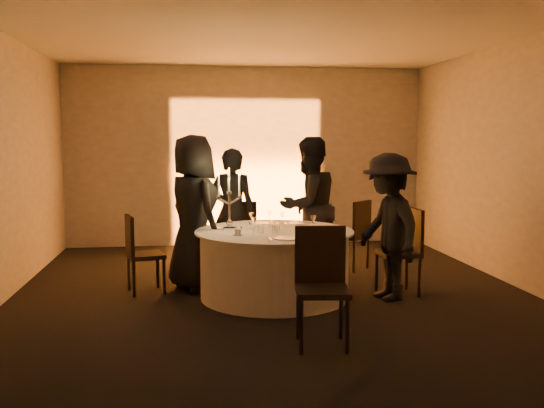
{
  "coord_description": "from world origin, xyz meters",
  "views": [
    {
      "loc": [
        -0.92,
        -6.72,
        1.82
      ],
      "look_at": [
        0.0,
        0.2,
        1.05
      ],
      "focal_mm": 40.0,
      "sensor_mm": 36.0,
      "label": 1
    }
  ],
  "objects": [
    {
      "name": "wall_front",
      "position": [
        0.0,
        -3.5,
        1.5
      ],
      "size": [
        7.0,
        0.0,
        7.0
      ],
      "primitive_type": "plane",
      "rotation": [
        -1.57,
        0.0,
        0.0
      ],
      "color": "#9E9B93",
      "rests_on": "floor"
    },
    {
      "name": "plate_right",
      "position": [
        0.57,
        -0.18,
        0.79
      ],
      "size": [
        0.36,
        0.26,
        0.08
      ],
      "color": "silver",
      "rests_on": "banquet_table"
    },
    {
      "name": "banquet_table",
      "position": [
        0.0,
        0.0,
        0.38
      ],
      "size": [
        1.8,
        1.8,
        0.77
      ],
      "color": "black",
      "rests_on": "floor"
    },
    {
      "name": "guest_back_left",
      "position": [
        -0.4,
        1.15,
        0.84
      ],
      "size": [
        0.71,
        0.58,
        1.68
      ],
      "primitive_type": "imported",
      "rotation": [
        0.0,
        0.0,
        2.81
      ],
      "color": "black",
      "rests_on": "floor"
    },
    {
      "name": "plate_front",
      "position": [
        0.05,
        -0.59,
        0.78
      ],
      "size": [
        0.36,
        0.28,
        0.01
      ],
      "color": "silver",
      "rests_on": "banquet_table"
    },
    {
      "name": "tumbler_b",
      "position": [
        -0.01,
        -0.15,
        0.82
      ],
      "size": [
        0.07,
        0.07,
        0.09
      ],
      "primitive_type": "cylinder",
      "color": "silver",
      "rests_on": "banquet_table"
    },
    {
      "name": "coffee_cup",
      "position": [
        -0.44,
        -0.28,
        0.8
      ],
      "size": [
        0.11,
        0.11,
        0.07
      ],
      "color": "silver",
      "rests_on": "banquet_table"
    },
    {
      "name": "wine_glass_b",
      "position": [
        0.4,
        -0.22,
        0.91
      ],
      "size": [
        0.07,
        0.07,
        0.19
      ],
      "color": "silver",
      "rests_on": "banquet_table"
    },
    {
      "name": "wall_back",
      "position": [
        0.0,
        3.5,
        1.5
      ],
      "size": [
        7.0,
        0.0,
        7.0
      ],
      "primitive_type": "plane",
      "rotation": [
        1.57,
        0.0,
        0.0
      ],
      "color": "#9E9B93",
      "rests_on": "floor"
    },
    {
      "name": "chair_back_right",
      "position": [
        1.3,
        1.29,
        0.54
      ],
      "size": [
        0.59,
        0.59,
        0.96
      ],
      "rotation": [
        0.0,
        0.0,
        -2.4
      ],
      "color": "black",
      "rests_on": "floor"
    },
    {
      "name": "uplighter_fixture",
      "position": [
        0.0,
        3.2,
        0.05
      ],
      "size": [
        0.25,
        0.12,
        0.1
      ],
      "primitive_type": "cube",
      "color": "black",
      "rests_on": "floor"
    },
    {
      "name": "wine_glass_c",
      "position": [
        -0.27,
        -0.29,
        0.91
      ],
      "size": [
        0.07,
        0.07,
        0.19
      ],
      "color": "silver",
      "rests_on": "banquet_table"
    },
    {
      "name": "tumbler_a",
      "position": [
        -0.17,
        -0.17,
        0.82
      ],
      "size": [
        0.07,
        0.07,
        0.09
      ],
      "primitive_type": "cylinder",
      "color": "silver",
      "rests_on": "banquet_table"
    },
    {
      "name": "wine_glass_a",
      "position": [
        -0.01,
        0.34,
        0.91
      ],
      "size": [
        0.07,
        0.07,
        0.19
      ],
      "color": "silver",
      "rests_on": "banquet_table"
    },
    {
      "name": "tumbler_d",
      "position": [
        -0.0,
        0.18,
        0.82
      ],
      "size": [
        0.07,
        0.07,
        0.09
      ],
      "primitive_type": "cylinder",
      "color": "silver",
      "rests_on": "banquet_table"
    },
    {
      "name": "chair_right",
      "position": [
        1.53,
        -0.05,
        0.57
      ],
      "size": [
        0.46,
        0.46,
        1.0
      ],
      "rotation": [
        0.0,
        0.0,
        -1.53
      ],
      "color": "black",
      "rests_on": "floor"
    },
    {
      "name": "guest_back_right",
      "position": [
        0.6,
        1.05,
        0.91
      ],
      "size": [
        1.11,
        1.04,
        1.83
      ],
      "primitive_type": "imported",
      "rotation": [
        0.0,
        0.0,
        -2.62
      ],
      "color": "black",
      "rests_on": "floor"
    },
    {
      "name": "guest_left",
      "position": [
        -0.91,
        0.49,
        0.93
      ],
      "size": [
        0.95,
        1.08,
        1.85
      ],
      "primitive_type": "imported",
      "rotation": [
        0.0,
        0.0,
        2.07
      ],
      "color": "black",
      "rests_on": "floor"
    },
    {
      "name": "wine_glass_e",
      "position": [
        0.11,
        0.14,
        0.91
      ],
      "size": [
        0.07,
        0.07,
        0.19
      ],
      "color": "silver",
      "rests_on": "banquet_table"
    },
    {
      "name": "plate_back_left",
      "position": [
        -0.06,
        0.54,
        0.78
      ],
      "size": [
        0.36,
        0.26,
        0.01
      ],
      "color": "silver",
      "rests_on": "banquet_table"
    },
    {
      "name": "plate_left",
      "position": [
        -0.53,
        0.22,
        0.78
      ],
      "size": [
        0.36,
        0.25,
        0.01
      ],
      "color": "silver",
      "rests_on": "banquet_table"
    },
    {
      "name": "chair_back_left",
      "position": [
        -0.23,
        1.67,
        0.53
      ],
      "size": [
        0.46,
        0.46,
        0.94
      ],
      "rotation": [
        0.0,
        0.0,
        3.02
      ],
      "color": "black",
      "rests_on": "floor"
    },
    {
      "name": "guest_right",
      "position": [
        1.25,
        -0.25,
        0.82
      ],
      "size": [
        0.81,
        1.17,
        1.65
      ],
      "primitive_type": "imported",
      "rotation": [
        0.0,
        0.0,
        -1.37
      ],
      "color": "black",
      "rests_on": "floor"
    },
    {
      "name": "ceiling",
      "position": [
        0.0,
        0.0,
        3.0
      ],
      "size": [
        7.0,
        7.0,
        0.0
      ],
      "primitive_type": "plane",
      "rotation": [
        3.14,
        0.0,
        0.0
      ],
      "color": "white",
      "rests_on": "wall_back"
    },
    {
      "name": "wall_right",
      "position": [
        3.0,
        0.0,
        1.5
      ],
      "size": [
        0.0,
        7.0,
        7.0
      ],
      "primitive_type": "plane",
      "rotation": [
        1.57,
        0.0,
        -1.57
      ],
      "color": "#9E9B93",
      "rests_on": "floor"
    },
    {
      "name": "floor",
      "position": [
        0.0,
        0.0,
        0.0
      ],
      "size": [
        7.0,
        7.0,
        0.0
      ],
      "primitive_type": "plane",
      "color": "black",
      "rests_on": "ground"
    },
    {
      "name": "wine_glass_d",
      "position": [
        -0.25,
        0.14,
        0.91
      ],
      "size": [
        0.07,
        0.07,
        0.19
      ],
      "color": "silver",
      "rests_on": "banquet_table"
    },
    {
      "name": "tumbler_c",
      "position": [
        0.03,
        -0.05,
        0.82
      ],
      "size": [
        0.07,
        0.07,
        0.09
      ],
      "primitive_type": "cylinder",
      "color": "silver",
      "rests_on": "banquet_table"
    },
    {
      "name": "chair_left",
      "position": [
        -1.54,
        0.38,
        0.52
      ],
      "size": [
        0.5,
        0.5,
        0.92
      ],
      "rotation": [
        0.0,
        0.0,
        1.84
      ],
      "color": "black",
      "rests_on": "floor"
    },
    {
      "name": "candelabra",
      "position": [
        -0.5,
        0.14,
        1.02
      ],
      "size": [
        0.3,
        0.14,
        0.71
      ],
      "color": "silver",
      "rests_on": "banquet_table"
    },
    {
      "name": "chair_front",
      "position": [
        0.2,
        -1.61,
        0.59
      ],
      "size": [
        0.5,
        0.5,
        1.04
      ],
      "rotation": [
        0.0,
        0.0,
        -0.11
      ],
      "color": "black",
      "rests_on": "floor"
    },
    {
      "name": "plate_back_right",
      "position": [
        0.38,
        0.5,
        0.78
      ],
      "size": [
        0.35,
        0.28,
        0.01
      ],
      "color": "silver",
      "rests_on": "banquet_table"
    }
  ]
}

